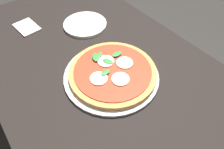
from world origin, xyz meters
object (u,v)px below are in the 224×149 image
(dining_table, at_px, (111,91))
(napkin, at_px, (27,27))
(serving_tray, at_px, (112,75))
(pizza, at_px, (113,72))
(plate_white, at_px, (85,24))

(dining_table, relative_size, napkin, 12.31)
(dining_table, height_order, serving_tray, serving_tray)
(pizza, distance_m, napkin, 0.53)
(serving_tray, distance_m, pizza, 0.02)
(serving_tray, xyz_separation_m, napkin, (0.50, 0.14, -0.00))
(napkin, bearing_deg, serving_tray, -164.08)
(dining_table, bearing_deg, napkin, 15.62)
(pizza, bearing_deg, plate_white, -14.60)
(napkin, bearing_deg, dining_table, -164.38)
(pizza, xyz_separation_m, plate_white, (0.35, -0.09, -0.02))
(pizza, relative_size, napkin, 2.58)
(plate_white, bearing_deg, pizza, 165.40)
(dining_table, bearing_deg, pizza, -122.95)
(dining_table, distance_m, plate_white, 0.37)
(serving_tray, distance_m, napkin, 0.52)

